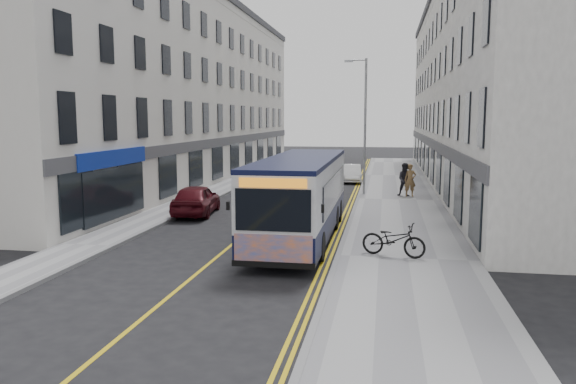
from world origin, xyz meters
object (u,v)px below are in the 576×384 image
at_px(car_white, 351,173).
at_px(streetlamp, 364,121).
at_px(car_maroon, 196,199).
at_px(pedestrian_far, 406,180).
at_px(city_bus, 301,195).
at_px(pedestrian_near, 410,180).
at_px(bicycle, 394,240).

bearing_deg(car_white, streetlamp, -86.92).
bearing_deg(car_maroon, streetlamp, -139.92).
distance_m(streetlamp, car_white, 8.09).
xyz_separation_m(streetlamp, pedestrian_far, (2.46, -0.64, -3.31)).
relative_size(city_bus, car_white, 2.84).
xyz_separation_m(city_bus, pedestrian_near, (4.55, 11.82, -0.66)).
relative_size(city_bus, bicycle, 5.11).
distance_m(city_bus, car_maroon, 7.37).
height_order(streetlamp, car_white, streetlamp).
relative_size(streetlamp, pedestrian_far, 4.19).
distance_m(streetlamp, pedestrian_far, 4.17).
height_order(bicycle, car_maroon, car_maroon).
relative_size(city_bus, pedestrian_far, 5.64).
bearing_deg(pedestrian_near, car_maroon, -150.83).
xyz_separation_m(bicycle, car_maroon, (-9.18, 7.12, 0.06)).
bearing_deg(bicycle, car_white, 23.69).
bearing_deg(pedestrian_near, car_white, 110.13).
height_order(streetlamp, car_maroon, streetlamp).
xyz_separation_m(pedestrian_near, pedestrian_far, (-0.26, -0.00, 0.02)).
bearing_deg(streetlamp, car_maroon, -133.61).
distance_m(bicycle, car_white, 22.32).
height_order(city_bus, pedestrian_near, city_bus).
relative_size(car_white, car_maroon, 0.88).
distance_m(city_bus, bicycle, 4.44).
bearing_deg(pedestrian_far, bicycle, -89.21).
bearing_deg(pedestrian_far, streetlamp, 169.52).
height_order(bicycle, pedestrian_near, pedestrian_near).
height_order(streetlamp, city_bus, streetlamp).
distance_m(city_bus, pedestrian_far, 12.59).
bearing_deg(car_maroon, pedestrian_near, -150.92).
distance_m(car_white, car_maroon, 16.36).
height_order(pedestrian_near, pedestrian_far, pedestrian_far).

